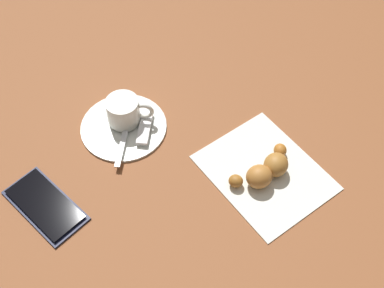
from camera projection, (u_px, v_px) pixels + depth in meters
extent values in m
plane|color=brown|center=(183.00, 153.00, 0.85)|extent=(1.80, 1.80, 0.00)
cylinder|color=white|center=(124.00, 126.00, 0.88)|extent=(0.15, 0.15, 0.01)
cylinder|color=white|center=(123.00, 111.00, 0.86)|extent=(0.06, 0.06, 0.05)
cylinder|color=#402711|center=(123.00, 110.00, 0.86)|extent=(0.05, 0.05, 0.00)
torus|color=white|center=(143.00, 111.00, 0.86)|extent=(0.03, 0.03, 0.03)
cube|color=silver|center=(123.00, 141.00, 0.85)|extent=(0.07, 0.09, 0.00)
ellipsoid|color=silver|center=(130.00, 110.00, 0.89)|extent=(0.03, 0.03, 0.01)
cube|color=white|center=(145.00, 128.00, 0.86)|extent=(0.06, 0.07, 0.01)
cube|color=silver|center=(265.00, 172.00, 0.82)|extent=(0.22, 0.19, 0.00)
ellipsoid|color=#9A6125|center=(236.00, 181.00, 0.80)|extent=(0.03, 0.03, 0.02)
ellipsoid|color=#AD6F32|center=(259.00, 177.00, 0.79)|extent=(0.05, 0.05, 0.04)
ellipsoid|color=#A56D2F|center=(276.00, 165.00, 0.81)|extent=(0.04, 0.05, 0.04)
ellipsoid|color=#AA6524|center=(280.00, 150.00, 0.83)|extent=(0.03, 0.03, 0.02)
cube|color=#151931|center=(45.00, 205.00, 0.78)|extent=(0.14, 0.07, 0.01)
cube|color=black|center=(44.00, 204.00, 0.78)|extent=(0.13, 0.06, 0.00)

